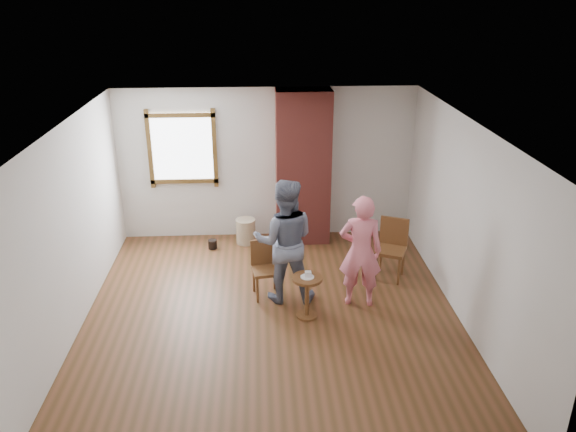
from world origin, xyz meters
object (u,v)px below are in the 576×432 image
object	(u,v)px
man	(285,241)
person_pink	(361,251)
dining_chair_right	(392,245)
dining_chair_left	(265,265)
stoneware_crock	(246,231)
side_table	(307,290)

from	to	relation	value
man	person_pink	distance (m)	1.04
dining_chair_right	dining_chair_left	bearing A→B (deg)	-143.33
stoneware_crock	man	size ratio (longest dim) A/B	0.24
stoneware_crock	dining_chair_left	xyz separation A→B (m)	(0.31, -1.72, 0.24)
stoneware_crock	man	world-z (taller)	man
dining_chair_left	man	bearing A→B (deg)	-36.38
dining_chair_left	side_table	distance (m)	0.84
dining_chair_right	side_table	world-z (taller)	dining_chair_right
dining_chair_left	side_table	xyz separation A→B (m)	(0.54, -0.64, -0.05)
side_table	dining_chair_left	bearing A→B (deg)	130.12
dining_chair_left	man	world-z (taller)	man
person_pink	side_table	bearing A→B (deg)	29.70
stoneware_crock	man	distance (m)	2.06
dining_chair_right	man	world-z (taller)	man
man	person_pink	world-z (taller)	man
dining_chair_right	stoneware_crock	bearing A→B (deg)	173.71
side_table	person_pink	world-z (taller)	person_pink
stoneware_crock	man	bearing A→B (deg)	-72.81
stoneware_crock	dining_chair_right	distance (m)	2.59
dining_chair_right	man	bearing A→B (deg)	-136.93
stoneware_crock	person_pink	distance (m)	2.67
stoneware_crock	dining_chair_left	size ratio (longest dim) A/B	0.53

